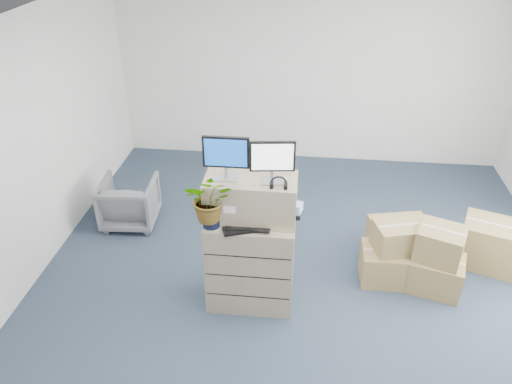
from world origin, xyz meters
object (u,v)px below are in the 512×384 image
Objects in this scene: water_bottle at (263,207)px; potted_plant at (210,204)px; monitor_right at (272,160)px; office_chair at (129,200)px; keyboard at (247,227)px; filing_cabinet_lower at (251,261)px; monitor_left at (226,156)px.

water_bottle is 0.55× the size of potted_plant.
monitor_right is 2.70m from office_chair.
water_bottle reaches higher than office_chair.
office_chair is (-1.74, 1.42, -0.69)m from keyboard.
water_bottle is at bearing 34.96° from keyboard.
filing_cabinet_lower is 0.55m from keyboard.
keyboard reaches higher than filing_cabinet_lower.
office_chair is (-1.96, 1.27, -1.35)m from monitor_right.
potted_plant is 0.70× the size of office_chair.
potted_plant reaches higher than keyboard.
filing_cabinet_lower is 2.18m from office_chair.
filing_cabinet_lower is at bearing 139.80° from office_chair.
water_bottle is (0.13, 0.18, 0.12)m from keyboard.
potted_plant is (-0.13, -0.18, -0.42)m from monitor_left.
monitor_left reaches higher than filing_cabinet_lower.
monitor_left is at bearing 173.06° from filing_cabinet_lower.
monitor_left is 0.65m from water_bottle.
filing_cabinet_lower is at bearing 23.80° from potted_plant.
monitor_right is 1.56× the size of water_bottle.
monitor_left is at bearing 54.70° from potted_plant.
monitor_left is at bearing 136.57° from office_chair.
keyboard is 2.35m from office_chair.
monitor_right reaches higher than potted_plant.
filing_cabinet_lower is 1.47× the size of office_chair.
keyboard is at bearing 136.74° from office_chair.
monitor_right reaches higher than office_chair.
office_chair is at bearing 146.53° from water_bottle.
monitor_left is 2.40m from office_chair.
keyboard is at bearing -95.82° from filing_cabinet_lower.
water_bottle is 2.39m from office_chair.
keyboard is at bearing -38.26° from monitor_left.
office_chair is at bearing 143.77° from filing_cabinet_lower.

